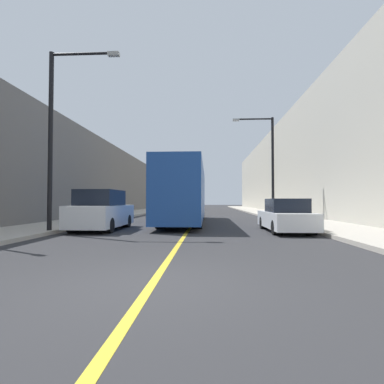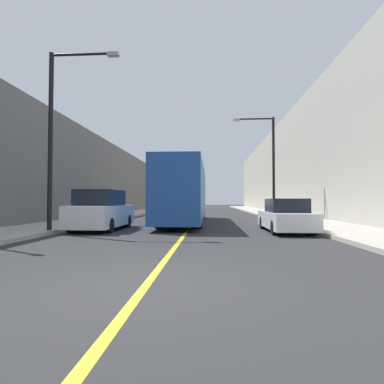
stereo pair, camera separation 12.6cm
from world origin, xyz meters
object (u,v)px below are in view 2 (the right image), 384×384
Objects in this scene: bus at (185,193)px; street_lamp_right at (270,159)px; car_right_near at (285,217)px; street_lamp_left at (57,127)px; parked_suv_left at (102,212)px.

street_lamp_right is (6.11, 3.64, 2.67)m from bus.
bus reaches higher than car_right_near.
street_lamp_right is at bearing 42.83° from street_lamp_left.
bus is 1.65× the size of street_lamp_left.
car_right_near is 0.59× the size of street_lamp_left.
street_lamp_left is 1.02× the size of street_lamp_right.
street_lamp_right is (9.80, 8.56, 3.67)m from parked_suv_left.
bus is at bearing 53.03° from street_lamp_left.
car_right_near is 10.94m from street_lamp_left.
bus is at bearing 53.16° from parked_suv_left.
street_lamp_left is at bearing -137.17° from street_lamp_right.
parked_suv_left is at bearing 177.55° from car_right_near.
bus reaches higher than parked_suv_left.
street_lamp_left reaches higher than car_right_near.
street_lamp_left is 15.22m from street_lamp_right.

